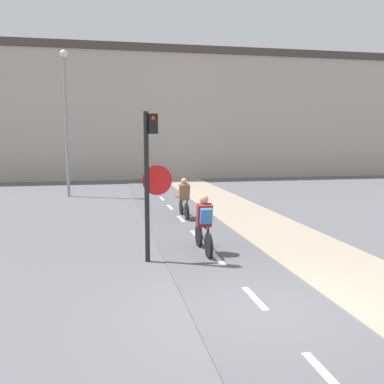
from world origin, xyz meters
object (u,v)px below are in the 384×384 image
Objects in this scene: street_lamp_far at (66,108)px; traffic_light_pole at (150,170)px; cyclist_far at (184,199)px; cyclist_near at (204,225)px.

traffic_light_pole is at bearing -76.72° from street_lamp_far.
cyclist_far is (4.45, -6.44, -3.52)m from street_lamp_far.
street_lamp_far reaches higher than cyclist_near.
street_lamp_far is (-2.74, 11.62, 2.09)m from traffic_light_pole.
cyclist_near reaches higher than cyclist_far.
cyclist_far is at bearing 71.69° from traffic_light_pole.
cyclist_far is at bearing -55.34° from street_lamp_far.
street_lamp_far is 12.39m from cyclist_near.
traffic_light_pole is at bearing -161.51° from cyclist_near.
cyclist_near is (4.08, -11.17, -3.47)m from street_lamp_far.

